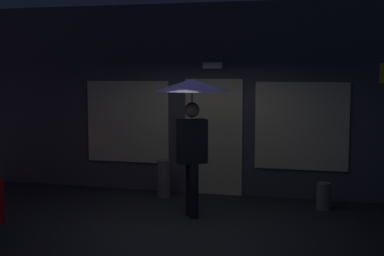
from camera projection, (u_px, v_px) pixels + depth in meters
The scene contains 5 objects.
ground_plane at pixel (183, 226), 8.24m from camera, with size 18.00×18.00×0.00m, color #26262B.
building_facade at pixel (215, 100), 10.29m from camera, with size 9.60×0.48×3.62m.
person_with_umbrella at pixel (192, 108), 8.56m from camera, with size 1.19×1.19×2.23m.
sidewalk_bollard at pixel (164, 179), 10.04m from camera, with size 0.24×0.24×0.70m, color slate.
sidewalk_bollard_2 at pixel (324, 196), 9.17m from camera, with size 0.24×0.24×0.46m, color slate.
Camera 1 is at (2.13, -7.73, 2.40)m, focal length 50.43 mm.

